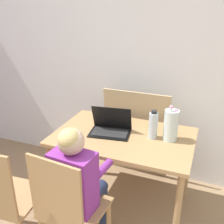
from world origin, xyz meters
name	(u,v)px	position (x,y,z in m)	size (l,w,h in m)	color
wall_back	(124,58)	(0.00, 2.23, 1.25)	(6.40, 0.05, 2.50)	white
dining_table	(123,144)	(0.22, 1.60, 0.63)	(1.16, 0.74, 0.72)	tan
chair_occupied	(69,210)	(0.09, 0.89, 0.48)	(0.44, 0.44, 0.94)	tan
chair_spare	(5,199)	(-0.38, 0.82, 0.48)	(0.43, 0.43, 0.94)	tan
person_seated	(78,178)	(0.10, 1.02, 0.66)	(0.33, 0.45, 1.06)	purple
laptop	(111,126)	(0.10, 1.62, 0.78)	(0.37, 0.28, 0.22)	black
flower_vase	(171,125)	(0.60, 1.67, 0.86)	(0.12, 0.12, 0.31)	silver
water_bottle	(153,125)	(0.46, 1.65, 0.84)	(0.07, 0.07, 0.24)	silver
cardboard_panel	(136,134)	(0.20, 2.10, 0.48)	(0.67, 0.15, 0.97)	tan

